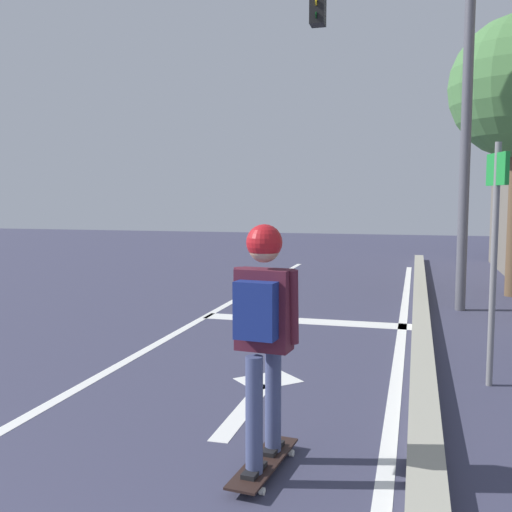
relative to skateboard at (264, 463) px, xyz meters
name	(u,v)px	position (x,y,z in m)	size (l,w,h in m)	color
lane_line_center	(126,361)	(-2.13, 2.15, -0.06)	(0.12, 20.00, 0.01)	white
lane_line_curbside	(396,383)	(0.78, 2.15, -0.06)	(0.12, 20.00, 0.01)	white
stop_bar	(306,321)	(-0.60, 4.78, -0.06)	(3.05, 0.40, 0.01)	white
lane_arrow_stem	(244,409)	(-0.45, 1.06, -0.06)	(0.16, 1.40, 0.01)	white
lane_arrow_head	(268,380)	(-0.45, 1.91, -0.06)	(0.56, 0.44, 0.01)	white
curb_strip	(423,378)	(1.03, 2.15, 0.01)	(0.24, 24.00, 0.14)	#9D9B8B
skateboard	(264,463)	(0.00, 0.00, 0.00)	(0.29, 0.87, 0.08)	black
skater	(263,316)	(0.00, -0.02, 0.98)	(0.43, 0.60, 1.56)	#404972
traffic_signal_mast	(400,69)	(0.62, 6.27, 3.77)	(4.78, 0.34, 5.68)	#53535C
street_sign_post	(495,229)	(1.64, 2.31, 1.44)	(0.15, 0.44, 2.31)	slate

